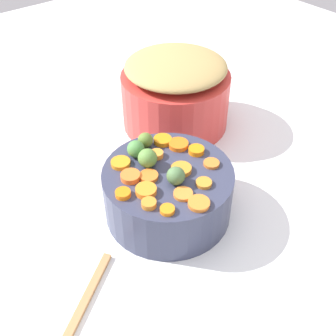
# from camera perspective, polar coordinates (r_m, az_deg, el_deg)

# --- Properties ---
(tabletop) EXTENTS (2.40, 2.40, 0.02)m
(tabletop) POSITION_cam_1_polar(r_m,az_deg,el_deg) (0.85, -2.54, -5.53)
(tabletop) COLOR white
(tabletop) RESTS_ON ground
(serving_bowl_carrots) EXTENTS (0.25, 0.25, 0.10)m
(serving_bowl_carrots) POSITION_cam_1_polar(r_m,az_deg,el_deg) (0.79, -0.00, -3.40)
(serving_bowl_carrots) COLOR #343850
(serving_bowl_carrots) RESTS_ON tabletop
(metal_pot) EXTENTS (0.26, 0.26, 0.14)m
(metal_pot) POSITION_cam_1_polar(r_m,az_deg,el_deg) (1.03, 1.02, 9.37)
(metal_pot) COLOR red
(metal_pot) RESTS_ON tabletop
(stuffing_mound) EXTENTS (0.24, 0.24, 0.04)m
(stuffing_mound) POSITION_cam_1_polar(r_m,az_deg,el_deg) (0.98, 1.08, 13.82)
(stuffing_mound) COLOR tan
(stuffing_mound) RESTS_ON metal_pot
(carrot_slice_0) EXTENTS (0.03, 0.03, 0.01)m
(carrot_slice_0) POSITION_cam_1_polar(r_m,az_deg,el_deg) (0.79, -1.55, 1.90)
(carrot_slice_0) COLOR orange
(carrot_slice_0) RESTS_ON serving_bowl_carrots
(carrot_slice_1) EXTENTS (0.04, 0.04, 0.01)m
(carrot_slice_1) POSITION_cam_1_polar(r_m,az_deg,el_deg) (0.74, -5.19, -1.16)
(carrot_slice_1) COLOR orange
(carrot_slice_1) RESTS_ON serving_bowl_carrots
(carrot_slice_2) EXTENTS (0.04, 0.04, 0.01)m
(carrot_slice_2) POSITION_cam_1_polar(r_m,az_deg,el_deg) (0.71, -6.22, -3.52)
(carrot_slice_2) COLOR orange
(carrot_slice_2) RESTS_ON serving_bowl_carrots
(carrot_slice_3) EXTENTS (0.04, 0.04, 0.01)m
(carrot_slice_3) POSITION_cam_1_polar(r_m,az_deg,el_deg) (0.82, -0.74, 3.85)
(carrot_slice_3) COLOR orange
(carrot_slice_3) RESTS_ON serving_bowl_carrots
(carrot_slice_4) EXTENTS (0.05, 0.05, 0.01)m
(carrot_slice_4) POSITION_cam_1_polar(r_m,az_deg,el_deg) (0.71, 1.90, -3.70)
(carrot_slice_4) COLOR orange
(carrot_slice_4) RESTS_ON serving_bowl_carrots
(carrot_slice_5) EXTENTS (0.04, 0.04, 0.01)m
(carrot_slice_5) POSITION_cam_1_polar(r_m,az_deg,el_deg) (0.68, -0.10, -5.77)
(carrot_slice_5) COLOR orange
(carrot_slice_5) RESTS_ON serving_bowl_carrots
(carrot_slice_6) EXTENTS (0.05, 0.05, 0.01)m
(carrot_slice_6) POSITION_cam_1_polar(r_m,az_deg,el_deg) (0.70, 4.27, -4.88)
(carrot_slice_6) COLOR orange
(carrot_slice_6) RESTS_ON serving_bowl_carrots
(carrot_slice_7) EXTENTS (0.04, 0.04, 0.01)m
(carrot_slice_7) POSITION_cam_1_polar(r_m,az_deg,el_deg) (0.74, -2.66, -1.14)
(carrot_slice_7) COLOR orange
(carrot_slice_7) RESTS_ON serving_bowl_carrots
(carrot_slice_8) EXTENTS (0.04, 0.04, 0.01)m
(carrot_slice_8) POSITION_cam_1_polar(r_m,az_deg,el_deg) (0.73, 4.96, -2.07)
(carrot_slice_8) COLOR orange
(carrot_slice_8) RESTS_ON serving_bowl_carrots
(carrot_slice_9) EXTENTS (0.05, 0.05, 0.01)m
(carrot_slice_9) POSITION_cam_1_polar(r_m,az_deg,el_deg) (0.77, -6.54, 0.70)
(carrot_slice_9) COLOR orange
(carrot_slice_9) RESTS_ON serving_bowl_carrots
(carrot_slice_10) EXTENTS (0.05, 0.05, 0.01)m
(carrot_slice_10) POSITION_cam_1_polar(r_m,az_deg,el_deg) (0.76, 1.84, -0.16)
(carrot_slice_10) COLOR orange
(carrot_slice_10) RESTS_ON serving_bowl_carrots
(carrot_slice_11) EXTENTS (0.03, 0.03, 0.01)m
(carrot_slice_11) POSITION_cam_1_polar(r_m,az_deg,el_deg) (0.69, -2.65, -4.92)
(carrot_slice_11) COLOR orange
(carrot_slice_11) RESTS_ON serving_bowl_carrots
(carrot_slice_12) EXTENTS (0.04, 0.04, 0.01)m
(carrot_slice_12) POSITION_cam_1_polar(r_m,az_deg,el_deg) (0.81, 1.46, 3.25)
(carrot_slice_12) COLOR orange
(carrot_slice_12) RESTS_ON serving_bowl_carrots
(carrot_slice_13) EXTENTS (0.05, 0.05, 0.01)m
(carrot_slice_13) POSITION_cam_1_polar(r_m,az_deg,el_deg) (0.71, -3.04, -3.12)
(carrot_slice_13) COLOR orange
(carrot_slice_13) RESTS_ON serving_bowl_carrots
(carrot_slice_14) EXTENTS (0.04, 0.04, 0.01)m
(carrot_slice_14) POSITION_cam_1_polar(r_m,az_deg,el_deg) (0.80, 3.92, 2.44)
(carrot_slice_14) COLOR orange
(carrot_slice_14) RESTS_ON serving_bowl_carrots
(carrot_slice_15) EXTENTS (0.04, 0.04, 0.01)m
(carrot_slice_15) POSITION_cam_1_polar(r_m,az_deg,el_deg) (0.77, 6.00, 0.63)
(carrot_slice_15) COLOR orange
(carrot_slice_15) RESTS_ON serving_bowl_carrots
(brussels_sprout_0) EXTENTS (0.03, 0.03, 0.03)m
(brussels_sprout_0) POSITION_cam_1_polar(r_m,az_deg,el_deg) (0.79, -4.31, 2.69)
(brussels_sprout_0) COLOR #498640
(brussels_sprout_0) RESTS_ON serving_bowl_carrots
(brussels_sprout_1) EXTENTS (0.04, 0.04, 0.04)m
(brussels_sprout_1) POSITION_cam_1_polar(r_m,az_deg,el_deg) (0.76, -2.66, 1.25)
(brussels_sprout_1) COLOR #56863A
(brussels_sprout_1) RESTS_ON serving_bowl_carrots
(brussels_sprout_2) EXTENTS (0.03, 0.03, 0.03)m
(brussels_sprout_2) POSITION_cam_1_polar(r_m,az_deg,el_deg) (0.81, -3.13, 3.85)
(brussels_sprout_2) COLOR #57742D
(brussels_sprout_2) RESTS_ON serving_bowl_carrots
(brussels_sprout_3) EXTENTS (0.03, 0.03, 0.03)m
(brussels_sprout_3) POSITION_cam_1_polar(r_m,az_deg,el_deg) (0.72, 1.09, -1.08)
(brussels_sprout_3) COLOR #4A7041
(brussels_sprout_3) RESTS_ON serving_bowl_carrots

